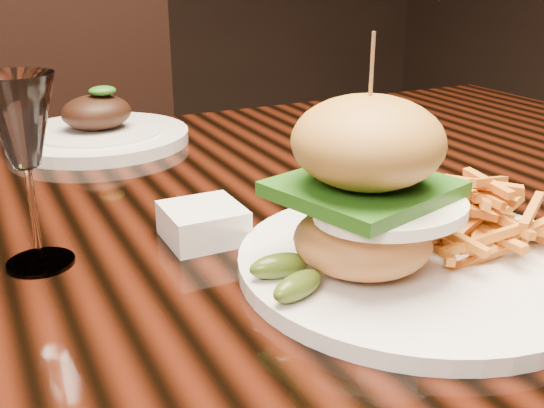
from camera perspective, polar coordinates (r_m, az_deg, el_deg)
name	(u,v)px	position (r m, az deg, el deg)	size (l,w,h in m)	color
dining_table	(214,268)	(0.75, -5.24, -5.71)	(1.60, 0.90, 0.75)	black
burger_plate	(411,216)	(0.56, 12.39, -1.09)	(0.32, 0.32, 0.21)	silver
ramekin	(203,223)	(0.64, -6.20, -1.71)	(0.07, 0.07, 0.03)	silver
wine_glass	(22,129)	(0.58, -21.53, 6.30)	(0.06, 0.06, 0.17)	white
far_dish	(98,132)	(1.01, -15.29, 6.22)	(0.27, 0.27, 0.09)	silver
chair_far	(104,166)	(1.62, -14.82, 3.35)	(0.50, 0.50, 0.95)	black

